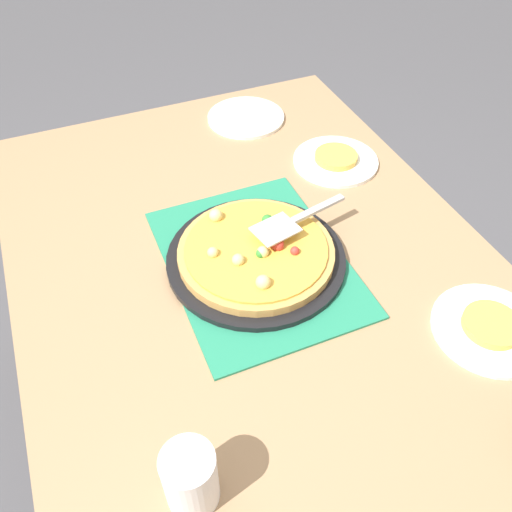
% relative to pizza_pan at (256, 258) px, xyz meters
% --- Properties ---
extents(ground_plane, '(8.00, 8.00, 0.00)m').
position_rel_pizza_pan_xyz_m(ground_plane, '(0.00, 0.00, -0.76)').
color(ground_plane, '#4C4C51').
extents(dining_table, '(1.40, 1.00, 0.75)m').
position_rel_pizza_pan_xyz_m(dining_table, '(0.00, 0.00, -0.12)').
color(dining_table, '#9E7A56').
rests_on(dining_table, ground_plane).
extents(placemat, '(0.48, 0.36, 0.01)m').
position_rel_pizza_pan_xyz_m(placemat, '(0.00, 0.00, -0.01)').
color(placemat, '#237F5B').
rests_on(placemat, dining_table).
extents(pizza_pan, '(0.38, 0.38, 0.01)m').
position_rel_pizza_pan_xyz_m(pizza_pan, '(0.00, 0.00, 0.00)').
color(pizza_pan, black).
rests_on(pizza_pan, placemat).
extents(pizza, '(0.33, 0.33, 0.05)m').
position_rel_pizza_pan_xyz_m(pizza, '(-0.00, 0.00, 0.02)').
color(pizza, tan).
rests_on(pizza, pizza_pan).
extents(plate_near_left, '(0.22, 0.22, 0.01)m').
position_rel_pizza_pan_xyz_m(plate_near_left, '(0.25, -0.33, -0.01)').
color(plate_near_left, white).
rests_on(plate_near_left, dining_table).
extents(plate_far_right, '(0.22, 0.22, 0.01)m').
position_rel_pizza_pan_xyz_m(plate_far_right, '(-0.34, -0.34, -0.01)').
color(plate_far_right, white).
rests_on(plate_far_right, dining_table).
extents(plate_side, '(0.22, 0.22, 0.01)m').
position_rel_pizza_pan_xyz_m(plate_side, '(0.54, -0.20, -0.01)').
color(plate_side, white).
rests_on(plate_side, dining_table).
extents(served_slice_left, '(0.11, 0.11, 0.02)m').
position_rel_pizza_pan_xyz_m(served_slice_left, '(0.25, -0.33, 0.01)').
color(served_slice_left, '#EAB747').
rests_on(served_slice_left, plate_near_left).
extents(served_slice_right, '(0.11, 0.11, 0.02)m').
position_rel_pizza_pan_xyz_m(served_slice_right, '(-0.34, -0.34, 0.01)').
color(served_slice_right, '#EAB747').
rests_on(served_slice_right, plate_far_right).
extents(cup_far, '(0.08, 0.08, 0.12)m').
position_rel_pizza_pan_xyz_m(cup_far, '(-0.41, 0.27, 0.05)').
color(cup_far, white).
rests_on(cup_far, dining_table).
extents(pizza_server, '(0.09, 0.23, 0.01)m').
position_rel_pizza_pan_xyz_m(pizza_server, '(0.02, -0.10, 0.06)').
color(pizza_server, silver).
rests_on(pizza_server, pizza).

